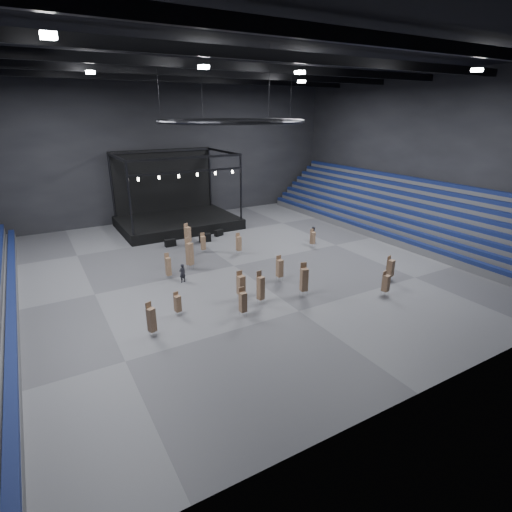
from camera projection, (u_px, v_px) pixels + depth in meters
floor at (234, 266)px, 37.77m from camera, size 50.00×50.00×0.00m
ceiling at (230, 55)px, 31.62m from camera, size 50.00×42.00×0.20m
wall_back at (159, 150)px, 51.78m from camera, size 50.00×0.20×18.00m
wall_front at (446, 226)px, 17.60m from camera, size 50.00×0.20×18.00m
wall_right at (424, 155)px, 46.44m from camera, size 0.20×42.00×18.00m
bleachers_right at (404, 218)px, 47.95m from camera, size 7.20×40.00×6.40m
stage at (176, 215)px, 50.48m from camera, size 14.00×10.00×9.20m
truss_ring at (231, 121)px, 33.32m from camera, size 12.30×12.30×5.15m
roof_girders at (230, 66)px, 31.89m from camera, size 49.00×30.35×0.70m
floodlights at (255, 70)px, 28.84m from camera, size 28.60×16.60×0.25m
flight_case_left at (170, 243)px, 43.13m from camera, size 1.17×0.59×0.77m
flight_case_mid at (205, 238)px, 44.75m from camera, size 1.45×1.00×0.88m
flight_case_right at (219, 233)px, 46.80m from camera, size 1.20×0.91×0.72m
chair_stack_0 at (386, 283)px, 31.34m from camera, size 0.59×0.59×2.04m
chair_stack_1 at (203, 242)px, 40.91m from camera, size 0.52×0.52×2.11m
chair_stack_2 at (241, 284)px, 30.70m from camera, size 0.57×0.57×2.31m
chair_stack_3 at (313, 238)px, 42.70m from camera, size 0.47×0.47×1.99m
chair_stack_4 at (304, 279)px, 31.25m from camera, size 0.63×0.63×2.74m
chair_stack_5 at (168, 266)px, 34.45m from camera, size 0.45×0.45×2.36m
chair_stack_6 at (188, 234)px, 43.13m from camera, size 0.72×0.72×2.45m
chair_stack_7 at (178, 303)px, 28.29m from camera, size 0.48×0.48×1.81m
chair_stack_8 at (151, 319)px, 25.59m from camera, size 0.58×0.58×2.40m
chair_stack_9 at (239, 243)px, 40.54m from camera, size 0.47×0.47×2.22m
chair_stack_10 at (280, 268)px, 34.07m from camera, size 0.50×0.50×2.28m
chair_stack_11 at (243, 302)px, 28.13m from camera, size 0.48×0.48×2.19m
chair_stack_12 at (190, 253)px, 36.53m from camera, size 0.70×0.70×3.03m
chair_stack_13 at (261, 287)px, 29.92m from camera, size 0.54×0.54×2.65m
chair_stack_14 at (390, 268)px, 34.10m from camera, size 0.64×0.64×2.23m
man_center at (182, 273)px, 33.92m from camera, size 0.69×0.54×1.66m
crew_member at (313, 234)px, 44.33m from camera, size 0.73×0.91×1.78m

